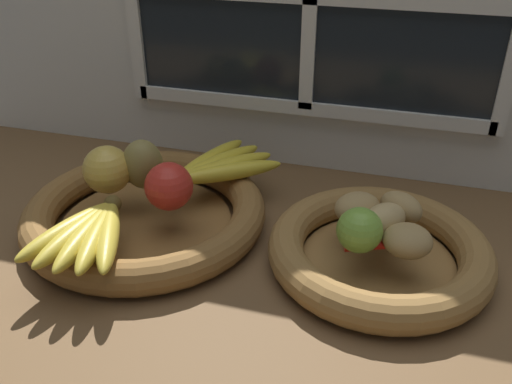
{
  "coord_description": "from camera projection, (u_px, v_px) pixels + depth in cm",
  "views": [
    {
      "loc": [
        16.94,
        -62.49,
        47.46
      ],
      "look_at": [
        -1.55,
        1.24,
        9.03
      ],
      "focal_mm": 38.08,
      "sensor_mm": 36.0,
      "label": 1
    }
  ],
  "objects": [
    {
      "name": "chili_pepper",
      "position": [
        386.0,
        245.0,
        0.71
      ],
      "size": [
        10.98,
        4.59,
        2.02
      ],
      "primitive_type": "cone",
      "rotation": [
        0.0,
        1.57,
        0.25
      ],
      "color": "red",
      "rests_on": "fruit_bowl_right"
    },
    {
      "name": "apple_red_right",
      "position": [
        168.0,
        187.0,
        0.79
      ],
      "size": [
        7.13,
        7.13,
        7.13
      ],
      "primitive_type": "sphere",
      "color": "red",
      "rests_on": "fruit_bowl_left"
    },
    {
      "name": "pear_brown",
      "position": [
        143.0,
        164.0,
        0.84
      ],
      "size": [
        7.54,
        7.24,
        8.02
      ],
      "primitive_type": "ellipsoid",
      "rotation": [
        0.0,
        0.0,
        1.83
      ],
      "color": "olive",
      "rests_on": "fruit_bowl_left"
    },
    {
      "name": "apple_golden_left",
      "position": [
        107.0,
        170.0,
        0.83
      ],
      "size": [
        7.44,
        7.44,
        7.44
      ],
      "primitive_type": "sphere",
      "color": "gold",
      "rests_on": "fruit_bowl_left"
    },
    {
      "name": "lime_near",
      "position": [
        360.0,
        230.0,
        0.7
      ],
      "size": [
        6.05,
        6.05,
        6.05
      ],
      "primitive_type": "sphere",
      "color": "#7AAD3D",
      "rests_on": "fruit_bowl_right"
    },
    {
      "name": "fruit_bowl_right",
      "position": [
        379.0,
        251.0,
        0.76
      ],
      "size": [
        31.15,
        31.15,
        5.03
      ],
      "color": "olive",
      "rests_on": "ground_plane"
    },
    {
      "name": "ground_plane",
      "position": [
        264.0,
        259.0,
        0.81
      ],
      "size": [
        140.0,
        90.0,
        3.0
      ],
      "primitive_type": "cube",
      "color": "brown"
    },
    {
      "name": "banana_bunch_front",
      "position": [
        88.0,
        233.0,
        0.72
      ],
      "size": [
        14.44,
        17.79,
        2.86
      ],
      "color": "gold",
      "rests_on": "fruit_bowl_left"
    },
    {
      "name": "back_wall",
      "position": [
        312.0,
        14.0,
        0.91
      ],
      "size": [
        140.0,
        4.6,
        55.0
      ],
      "color": "silver",
      "rests_on": "ground_plane"
    },
    {
      "name": "potato_large",
      "position": [
        383.0,
        221.0,
        0.73
      ],
      "size": [
        8.07,
        8.46,
        4.77
      ],
      "primitive_type": "ellipsoid",
      "rotation": [
        0.0,
        0.0,
        4.03
      ],
      "color": "tan",
      "rests_on": "fruit_bowl_right"
    },
    {
      "name": "potato_small",
      "position": [
        408.0,
        241.0,
        0.7
      ],
      "size": [
        7.04,
        6.68,
        4.17
      ],
      "primitive_type": "ellipsoid",
      "rotation": [
        0.0,
        0.0,
        0.12
      ],
      "color": "#A38451",
      "rests_on": "fruit_bowl_right"
    },
    {
      "name": "potato_back",
      "position": [
        401.0,
        207.0,
        0.77
      ],
      "size": [
        7.94,
        7.39,
        4.25
      ],
      "primitive_type": "ellipsoid",
      "rotation": [
        0.0,
        0.0,
        5.67
      ],
      "color": "#A38451",
      "rests_on": "fruit_bowl_right"
    },
    {
      "name": "banana_bunch_back",
      "position": [
        219.0,
        166.0,
        0.89
      ],
      "size": [
        16.82,
        18.82,
        2.75
      ],
      "color": "yellow",
      "rests_on": "fruit_bowl_left"
    },
    {
      "name": "potato_oblong",
      "position": [
        357.0,
        208.0,
        0.77
      ],
      "size": [
        8.85,
        8.87,
        4.1
      ],
      "primitive_type": "ellipsoid",
      "rotation": [
        0.0,
        0.0,
        0.8
      ],
      "color": "#A38451",
      "rests_on": "fruit_bowl_right"
    },
    {
      "name": "fruit_bowl_left",
      "position": [
        146.0,
        213.0,
        0.84
      ],
      "size": [
        37.36,
        37.36,
        5.03
      ],
      "color": "brown",
      "rests_on": "ground_plane"
    }
  ]
}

